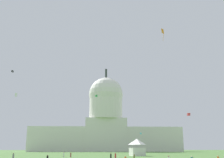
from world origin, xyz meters
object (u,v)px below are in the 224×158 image
(person_black_lawn_far_left, at_px, (111,157))
(person_olive_deep_crowd, at_px, (134,158))
(kite_orange_high, at_px, (163,32))
(kite_green_mid, at_px, (96,96))
(kite_cyan_low, at_px, (141,133))
(kite_white_mid, at_px, (16,95))
(event_tent, at_px, (137,147))
(kite_black_mid, at_px, (12,71))
(person_grey_front_center, at_px, (13,157))
(person_red_front_left, at_px, (115,156))
(person_maroon_aisle_center, at_px, (71,155))
(person_white_lawn_far_right, at_px, (64,155))
(capitol_building, at_px, (106,123))
(kite_red_low, at_px, (189,114))

(person_black_lawn_far_left, bearing_deg, person_olive_deep_crowd, 15.43)
(kite_orange_high, bearing_deg, person_olive_deep_crowd, 50.39)
(kite_green_mid, height_order, kite_cyan_low, kite_green_mid)
(kite_white_mid, bearing_deg, person_olive_deep_crowd, -147.94)
(event_tent, relative_size, kite_black_mid, 7.23)
(person_grey_front_center, height_order, kite_cyan_low, kite_cyan_low)
(person_olive_deep_crowd, relative_size, kite_black_mid, 1.60)
(event_tent, distance_m, person_grey_front_center, 50.56)
(person_red_front_left, distance_m, kite_green_mid, 22.84)
(person_grey_front_center, xyz_separation_m, person_maroon_aisle_center, (12.02, 21.27, -0.08))
(person_grey_front_center, bearing_deg, person_olive_deep_crowd, -173.18)
(event_tent, distance_m, kite_cyan_low, 68.54)
(kite_white_mid, distance_m, kite_cyan_low, 91.55)
(person_red_front_left, bearing_deg, person_white_lawn_far_right, -104.18)
(capitol_building, height_order, person_red_front_left, capitol_building)
(person_maroon_aisle_center, xyz_separation_m, kite_black_mid, (-26.78, 20.01, 32.88))
(capitol_building, height_order, person_grey_front_center, capitol_building)
(person_grey_front_center, distance_m, person_olive_deep_crowd, 29.07)
(event_tent, relative_size, person_grey_front_center, 3.86)
(kite_green_mid, bearing_deg, kite_black_mid, 39.01)
(person_grey_front_center, relative_size, kite_green_mid, 2.15)
(person_white_lawn_far_right, relative_size, kite_cyan_low, 1.33)
(person_black_lawn_far_left, height_order, kite_white_mid, kite_white_mid)
(person_black_lawn_far_left, height_order, kite_black_mid, kite_black_mid)
(kite_cyan_low, bearing_deg, kite_red_low, 50.12)
(kite_white_mid, bearing_deg, person_white_lawn_far_right, -129.68)
(person_red_front_left, xyz_separation_m, kite_green_mid, (-5.75, 10.20, 19.61))
(kite_orange_high, distance_m, kite_white_mid, 58.47)
(person_maroon_aisle_center, height_order, kite_white_mid, kite_white_mid)
(person_red_front_left, xyz_separation_m, kite_black_mid, (-40.44, 28.40, 32.92))
(person_maroon_aisle_center, distance_m, kite_white_mid, 32.98)
(person_olive_deep_crowd, relative_size, kite_white_mid, 0.97)
(person_white_lawn_far_right, height_order, kite_red_low, kite_red_low)
(capitol_building, xyz_separation_m, kite_white_mid, (-38.89, -126.19, -0.83))
(person_black_lawn_far_left, relative_size, kite_green_mid, 2.00)
(kite_red_low, relative_size, kite_white_mid, 0.62)
(event_tent, relative_size, kite_red_low, 7.03)
(event_tent, relative_size, person_red_front_left, 4.39)
(person_red_front_left, bearing_deg, person_black_lawn_far_left, 8.87)
(kite_green_mid, height_order, kite_red_low, kite_green_mid)
(capitol_building, xyz_separation_m, kite_orange_high, (11.01, -152.62, 14.31))
(person_red_front_left, bearing_deg, kite_black_mid, -105.98)
(event_tent, xyz_separation_m, kite_green_mid, (-15.69, -12.73, 17.13))
(kite_orange_high, xyz_separation_m, kite_green_mid, (-19.88, 16.54, -17.06))
(person_white_lawn_far_right, bearing_deg, kite_cyan_low, -23.78)
(person_white_lawn_far_right, xyz_separation_m, kite_orange_high, (30.25, -16.93, 36.63))
(person_black_lawn_far_left, height_order, person_olive_deep_crowd, person_black_lawn_far_left)
(person_olive_deep_crowd, bearing_deg, person_maroon_aisle_center, 148.18)
(person_black_lawn_far_left, bearing_deg, kite_red_low, 100.18)
(kite_orange_high, distance_m, kite_red_low, 28.95)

